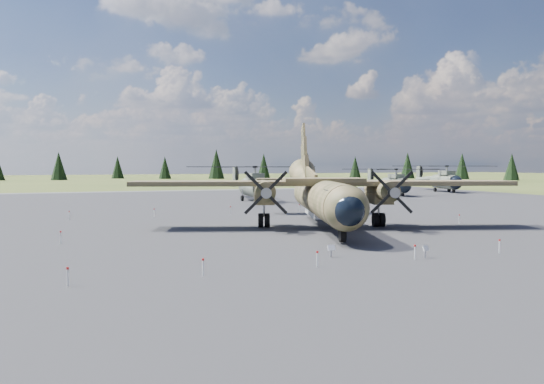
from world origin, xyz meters
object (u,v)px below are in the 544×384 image
object	(u,v)px
helicopter_far	(445,173)
transport_plane	(321,191)
helicopter_mid	(395,176)
helicopter_near	(254,176)

from	to	relation	value
helicopter_far	transport_plane	bearing A→B (deg)	-126.66
transport_plane	helicopter_far	distance (m)	62.74
transport_plane	helicopter_mid	bearing A→B (deg)	66.47
helicopter_mid	helicopter_near	bearing A→B (deg)	-161.86
transport_plane	helicopter_far	bearing A→B (deg)	59.58
helicopter_near	helicopter_mid	distance (m)	27.30
helicopter_near	helicopter_mid	world-z (taller)	helicopter_near
transport_plane	helicopter_near	size ratio (longest dim) A/B	1.29
transport_plane	helicopter_mid	distance (m)	47.47
helicopter_near	helicopter_far	bearing A→B (deg)	17.53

